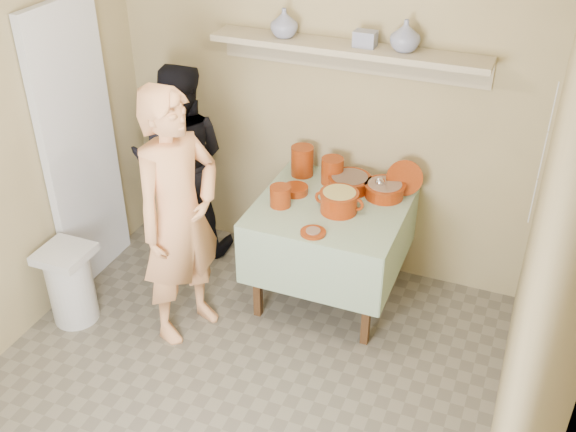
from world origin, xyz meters
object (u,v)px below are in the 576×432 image
at_px(serving_table, 331,219).
at_px(trash_bin, 71,284).
at_px(cazuela_rice, 339,200).
at_px(person_helper, 180,162).
at_px(person_cook, 179,218).

xyz_separation_m(serving_table, trash_bin, (-1.52, -0.88, -0.36)).
bearing_deg(cazuela_rice, person_helper, 169.32).
bearing_deg(person_helper, cazuela_rice, 149.98).
bearing_deg(cazuela_rice, trash_bin, -153.21).
distance_m(person_helper, trash_bin, 1.18).
height_order(person_cook, trash_bin, person_cook).
relative_size(person_helper, cazuela_rice, 4.54).
xyz_separation_m(person_helper, trash_bin, (-0.28, -1.05, -0.47)).
height_order(person_cook, serving_table, person_cook).
distance_m(person_cook, person_helper, 0.96).
distance_m(person_cook, serving_table, 1.03).
bearing_deg(trash_bin, cazuela_rice, 26.79).
height_order(person_cook, person_helper, person_cook).
bearing_deg(person_cook, person_helper, 48.77).
bearing_deg(serving_table, cazuela_rice, -45.82).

